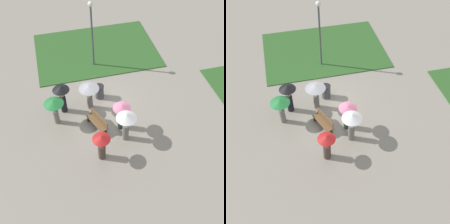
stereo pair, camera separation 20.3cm
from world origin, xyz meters
The scene contains 11 objects.
ground_plane centered at (0.00, 0.00, 0.00)m, with size 90.00×90.00×0.00m, color gray.
lawn_patch_near centered at (-5.79, 0.95, 0.03)m, with size 6.21×8.84×0.06m.
park_bench centered at (1.45, -0.47, 0.46)m, with size 1.58×0.99×0.90m.
lamp_post centered at (-4.14, 0.45, 3.00)m, with size 0.32×0.32×4.71m.
trash_bin centered at (-0.89, 0.14, 0.46)m, with size 0.59×0.59×0.92m.
crowd_person_red centered at (3.51, -0.70, 1.14)m, with size 0.91×0.91×1.79m.
crowd_person_grey centered at (-0.16, -0.60, 1.40)m, with size 1.19×1.19×1.82m.
crowd_person_green centered at (0.53, -2.69, 1.34)m, with size 1.11×1.11×1.76m.
crowd_person_pink centered at (1.80, 0.81, 1.14)m, with size 0.98×0.98×1.79m.
crowd_person_black centered at (-0.27, -2.17, 1.31)m, with size 0.97×0.97×1.96m.
crowd_person_white centered at (2.62, 0.83, 1.45)m, with size 1.09×1.09×1.97m.
Camera 2 is at (11.56, -1.99, 12.63)m, focal length 45.00 mm.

